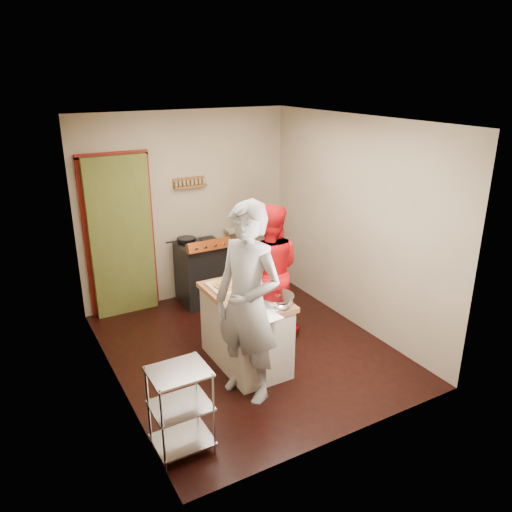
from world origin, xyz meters
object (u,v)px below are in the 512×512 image
Objects in this scene: wire_shelving at (181,407)px; person_stripe at (248,304)px; stove at (202,272)px; person_red at (269,271)px; island at (246,327)px.

wire_shelving is 0.40× the size of person_stripe.
person_red reaches higher than stove.
person_stripe is (-0.45, -2.18, 0.54)m from stove.
stove is at bearing 82.94° from island.
stove reaches higher than wire_shelving.
stove is 0.81× the size of island.
stove is at bearing 63.15° from wire_shelving.
stove is 1.70m from island.
wire_shelving is 1.13m from person_stripe.
wire_shelving is (-1.33, -2.62, -0.01)m from stove.
stove is 0.61× the size of person_red.
wire_shelving is 0.49× the size of person_red.
person_stripe is at bearing 26.69° from wire_shelving.
island is at bearing -97.06° from stove.
island is at bearing 69.20° from person_red.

